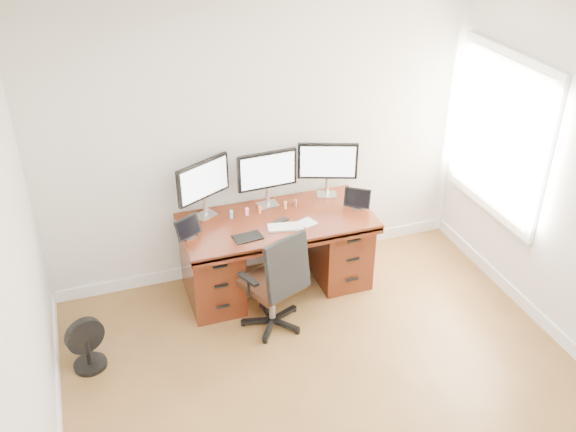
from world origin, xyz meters
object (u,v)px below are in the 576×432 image
object	(u,v)px
office_chair	(275,297)
keyboard	(285,227)
monitor_center	(267,172)
desk	(276,250)
floor_fan	(86,345)

from	to	relation	value
office_chair	keyboard	world-z (taller)	office_chair
office_chair	monitor_center	world-z (taller)	monitor_center
desk	office_chair	distance (m)	0.59
monitor_center	office_chair	bearing A→B (deg)	-106.19
keyboard	desk	bearing A→B (deg)	109.09
floor_fan	keyboard	size ratio (longest dim) A/B	1.50
office_chair	desk	bearing A→B (deg)	48.75
office_chair	keyboard	distance (m)	0.61
desk	keyboard	size ratio (longest dim) A/B	5.62
desk	monitor_center	size ratio (longest dim) A/B	3.09
desk	floor_fan	distance (m)	1.83
keyboard	office_chair	bearing A→B (deg)	-108.77
desk	monitor_center	xyz separation A→B (m)	(0.00, 0.24, 0.68)
desk	floor_fan	bearing A→B (deg)	-163.04
office_chair	floor_fan	bearing A→B (deg)	156.79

